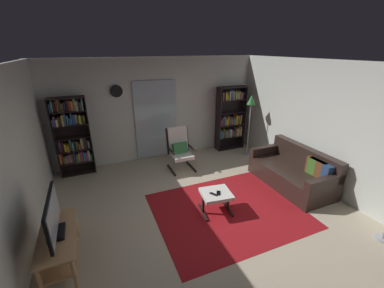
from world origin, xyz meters
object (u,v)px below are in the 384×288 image
at_px(lounge_armchair, 180,148).
at_px(television, 53,218).
at_px(bookshelf_near_tv, 72,134).
at_px(floor_lamp_by_shelf, 251,106).
at_px(tv_stand, 60,245).
at_px(cell_phone, 219,193).
at_px(leather_sofa, 294,172).
at_px(ottoman, 216,196).
at_px(bookshelf_near_sofa, 230,118).
at_px(wall_clock, 116,91).
at_px(tv_remote, 214,194).

bearing_deg(lounge_armchair, television, -139.72).
xyz_separation_m(bookshelf_near_tv, floor_lamp_by_shelf, (4.34, -0.65, 0.41)).
xyz_separation_m(tv_stand, lounge_armchair, (2.51, 2.14, 0.20)).
xyz_separation_m(tv_stand, cell_phone, (2.52, 0.18, 0.08)).
bearing_deg(lounge_armchair, floor_lamp_by_shelf, 0.83).
height_order(tv_stand, leather_sofa, leather_sofa).
distance_m(tv_stand, television, 0.44).
xyz_separation_m(ottoman, floor_lamp_by_shelf, (2.03, 1.95, 1.06)).
distance_m(bookshelf_near_sofa, lounge_armchair, 1.94).
relative_size(bookshelf_near_tv, lounge_armchair, 1.78).
bearing_deg(wall_clock, cell_phone, -65.83).
relative_size(tv_stand, ottoman, 1.90).
bearing_deg(tv_stand, television, 78.89).
bearing_deg(tv_remote, floor_lamp_by_shelf, 13.63).
distance_m(tv_remote, floor_lamp_by_shelf, 3.06).
xyz_separation_m(television, leather_sofa, (4.49, 0.39, -0.47)).
bearing_deg(bookshelf_near_sofa, wall_clock, 176.46).
bearing_deg(tv_stand, floor_lamp_by_shelf, 25.61).
height_order(tv_stand, lounge_armchair, lounge_armchair).
bearing_deg(television, cell_phone, 3.76).
height_order(bookshelf_near_sofa, leather_sofa, bookshelf_near_sofa).
distance_m(tv_stand, floor_lamp_by_shelf, 5.13).
xyz_separation_m(lounge_armchair, ottoman, (-0.02, -1.92, -0.20)).
bearing_deg(leather_sofa, lounge_armchair, 138.67).
distance_m(tv_stand, leather_sofa, 4.51).
bearing_deg(television, bookshelf_near_sofa, 32.90).
bearing_deg(tv_stand, ottoman, 4.98).
distance_m(ottoman, floor_lamp_by_shelf, 3.01).
distance_m(lounge_armchair, tv_remote, 1.97).
xyz_separation_m(ottoman, tv_remote, (-0.08, -0.04, 0.08)).
xyz_separation_m(bookshelf_near_sofa, lounge_armchair, (-1.79, -0.65, -0.38)).
relative_size(tv_stand, tv_remote, 7.65).
bearing_deg(leather_sofa, cell_phone, -173.58).
xyz_separation_m(tv_stand, leather_sofa, (4.49, 0.40, -0.03)).
distance_m(ottoman, tv_remote, 0.12).
bearing_deg(tv_remote, television, 154.07).
relative_size(bookshelf_near_tv, tv_remote, 12.63).
distance_m(tv_stand, lounge_armchair, 3.31).
xyz_separation_m(tv_remote, cell_phone, (0.10, 0.00, -0.00)).
distance_m(tv_stand, cell_phone, 2.53).
bearing_deg(leather_sofa, television, -175.07).
bearing_deg(tv_stand, lounge_armchair, 40.41).
relative_size(television, leather_sofa, 0.52).
xyz_separation_m(ottoman, cell_phone, (0.02, -0.04, 0.08)).
distance_m(bookshelf_near_sofa, floor_lamp_by_shelf, 0.82).
bearing_deg(wall_clock, bookshelf_near_tv, -171.40).
height_order(leather_sofa, ottoman, leather_sofa).
height_order(tv_stand, television, television).
bearing_deg(leather_sofa, tv_remote, -173.86).
height_order(tv_remote, cell_phone, tv_remote).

